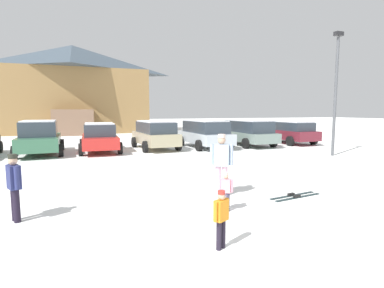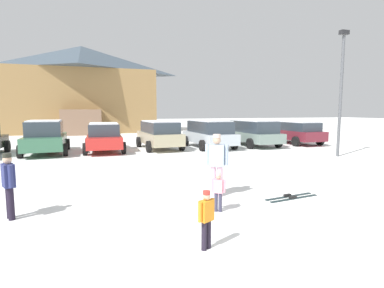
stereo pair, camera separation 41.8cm
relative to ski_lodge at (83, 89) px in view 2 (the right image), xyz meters
The scene contains 13 objects.
ski_lodge is the anchor object (origin of this frame).
parked_green_coupe 18.63m from the ski_lodge, 93.82° to the right, with size 2.41×4.57×1.78m.
parked_red_sedan 18.72m from the ski_lodge, 84.44° to the right, with size 2.19×4.38×1.61m.
parked_beige_suv 19.08m from the ski_lodge, 74.61° to the right, with size 2.40×4.40×1.68m.
parked_silver_wagon 20.42m from the ski_lodge, 66.46° to the right, with size 2.44×4.64×1.70m.
parked_grey_wagon 21.71m from the ski_lodge, 58.74° to the right, with size 2.33×4.78×1.68m.
parked_maroon_van 23.53m from the ski_lodge, 51.31° to the right, with size 2.17×4.37×1.56m.
skier_teen_in_navy_coat 28.93m from the ski_lodge, 90.73° to the right, with size 0.33×0.48×1.41m.
skier_adult_in_blue_parka 28.98m from the ski_lodge, 81.13° to the right, with size 0.55×0.41×1.67m.
skier_child_in_orange_jacket 31.64m from the ski_lodge, 84.33° to the right, with size 0.33×0.24×0.99m.
skier_child_in_pink_snowsuit 30.12m from the ski_lodge, 82.30° to the right, with size 0.28×0.23×0.89m.
pair_of_skis 30.17m from the ski_lodge, 77.92° to the right, with size 1.57×0.51×0.08m.
lamp_post 27.00m from the ski_lodge, 61.42° to the right, with size 0.44×0.24×6.12m.
Camera 2 is at (-2.47, -2.71, 2.28)m, focal length 28.00 mm.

